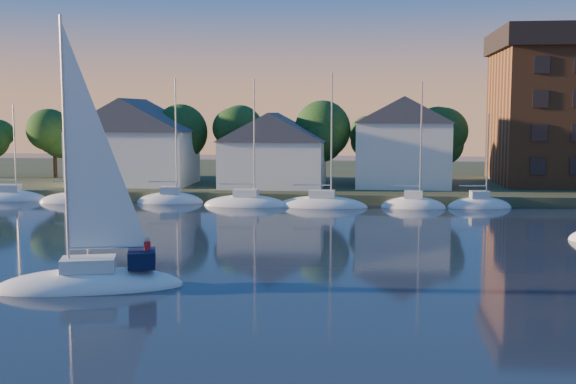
% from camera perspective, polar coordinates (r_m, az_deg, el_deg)
% --- Properties ---
extents(shoreline_land, '(160.00, 50.00, 2.00)m').
position_cam_1_polar(shoreline_land, '(96.39, 3.82, 0.90)').
color(shoreline_land, '#313D23').
rests_on(shoreline_land, ground).
extents(wooden_dock, '(120.00, 3.00, 1.00)m').
position_cam_1_polar(wooden_dock, '(73.56, 2.93, -0.81)').
color(wooden_dock, brown).
rests_on(wooden_dock, ground).
extents(clubhouse_west, '(13.65, 9.45, 9.64)m').
position_cam_1_polar(clubhouse_west, '(83.30, -12.08, 3.99)').
color(clubhouse_west, white).
rests_on(clubhouse_west, shoreline_land).
extents(clubhouse_centre, '(11.55, 8.40, 8.08)m').
position_cam_1_polar(clubhouse_centre, '(78.67, -1.18, 3.42)').
color(clubhouse_centre, white).
rests_on(clubhouse_centre, shoreline_land).
extents(clubhouse_east, '(10.50, 8.40, 9.80)m').
position_cam_1_polar(clubhouse_east, '(79.96, 9.03, 4.01)').
color(clubhouse_east, white).
rests_on(clubhouse_east, shoreline_land).
extents(tree_line, '(93.40, 5.40, 8.90)m').
position_cam_1_polar(tree_line, '(83.90, 4.82, 4.98)').
color(tree_line, '#392A1A').
rests_on(tree_line, shoreline_land).
extents(moored_fleet, '(63.50, 2.40, 12.05)m').
position_cam_1_polar(moored_fleet, '(72.38, -6.75, -0.89)').
color(moored_fleet, white).
rests_on(moored_fleet, ground).
extents(hero_sailboat, '(10.31, 5.80, 15.14)m').
position_cam_1_polar(hero_sailboat, '(39.32, -15.25, -6.48)').
color(hero_sailboat, white).
rests_on(hero_sailboat, ground).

